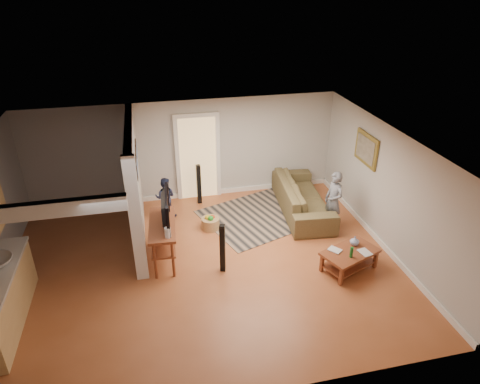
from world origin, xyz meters
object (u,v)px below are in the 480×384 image
coffee_table (350,255)px  speaker_right (199,184)px  toy_basket (210,223)px  tv_console (163,227)px  child (331,226)px  toddler (167,216)px  speaker_left (223,248)px  sofa (302,210)px

coffee_table → speaker_right: bearing=126.7°
toy_basket → tv_console: bearing=-138.3°
tv_console → speaker_right: size_ratio=1.33×
child → coffee_table: bearing=-26.8°
tv_console → toddler: bearing=89.0°
tv_console → toddler: size_ratio=1.37×
speaker_left → toddler: size_ratio=1.02×
sofa → tv_console: tv_console is taller
sofa → toddler: size_ratio=2.56×
coffee_table → tv_console: (-3.44, 1.08, 0.44)m
coffee_table → toy_basket: size_ratio=3.06×
sofa → toddler: 3.23m
coffee_table → child: (0.30, 1.52, -0.33)m
sofa → speaker_right: bearing=73.8°
sofa → toy_basket: size_ratio=6.36×
speaker_left → speaker_right: size_ratio=0.99×
child → tv_console: bearing=-99.1°
speaker_left → toddler: 2.53m
sofa → speaker_right: size_ratio=2.49×
sofa → coffee_table: (0.10, -2.35, 0.33)m
toddler → coffee_table: bearing=156.1°
coffee_table → toy_basket: bearing=139.6°
sofa → tv_console: bearing=116.3°
speaker_left → speaker_right: 2.79m
speaker_right → tv_console: bearing=-118.2°
speaker_right → toy_basket: size_ratio=2.55×
speaker_left → toy_basket: speaker_left is taller
coffee_table → tv_console: 3.63m
tv_console → child: bearing=10.2°
coffee_table → speaker_right: (-2.45, 3.29, 0.18)m
tv_console → toddler: (0.14, 1.71, -0.76)m
coffee_table → tv_console: bearing=162.5°
tv_console → toy_basket: (1.06, 0.94, -0.61)m
toy_basket → speaker_right: bearing=93.3°
speaker_left → child: size_ratio=0.76×
sofa → child: 0.92m
toddler → toy_basket: bearing=156.6°
speaker_right → toddler: speaker_right is taller
child → toddler: child is taller
tv_console → speaker_left: 1.23m
toy_basket → speaker_left: bearing=-90.2°
toy_basket → toddler: bearing=140.2°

